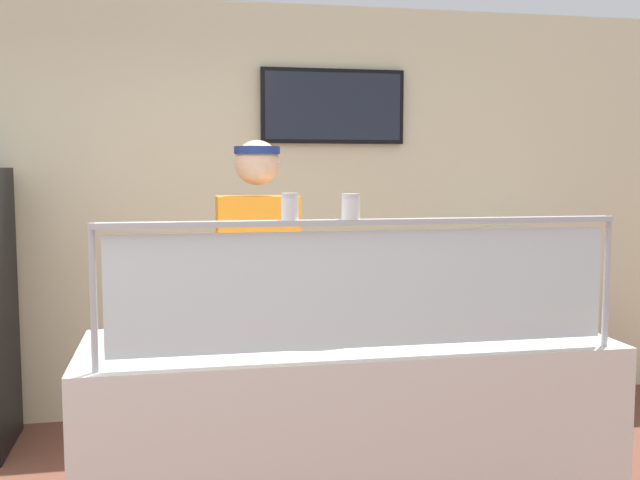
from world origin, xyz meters
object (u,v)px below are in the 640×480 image
worker_figure (259,300)px  pizza_server (312,328)px  parmesan_shaker (290,208)px  pizza_tray (307,332)px  pizza_box_stack (525,269)px  pepper_flake_shaker (351,208)px

worker_figure → pizza_server: bearing=-75.5°
pizza_server → parmesan_shaker: bearing=-125.3°
pizza_tray → parmesan_shaker: parmesan_shaker is taller
parmesan_shaker → pizza_box_stack: size_ratio=0.20×
pizza_tray → parmesan_shaker: size_ratio=5.27×
pepper_flake_shaker → pizza_box_stack: pepper_flake_shaker is taller
worker_figure → pizza_box_stack: (1.86, 0.98, -0.03)m
parmesan_shaker → pepper_flake_shaker: size_ratio=1.04×
parmesan_shaker → pizza_server: bearing=67.8°
pizza_tray → pizza_server: size_ratio=1.77×
pizza_tray → worker_figure: bearing=103.3°
pizza_server → pepper_flake_shaker: bearing=-92.4°
parmesan_shaker → worker_figure: (0.00, 0.93, -0.48)m
parmesan_shaker → worker_figure: worker_figure is taller
pizza_tray → pepper_flake_shaker: size_ratio=5.50×
worker_figure → pizza_box_stack: bearing=27.8°
parmesan_shaker → pepper_flake_shaker: bearing=0.0°
pizza_server → pizza_box_stack: pizza_box_stack is taller
pizza_box_stack → pizza_server: bearing=-137.8°
pepper_flake_shaker → worker_figure: bearing=103.0°
parmesan_shaker → pepper_flake_shaker: 0.22m
pizza_box_stack → pepper_flake_shaker: bearing=-130.6°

